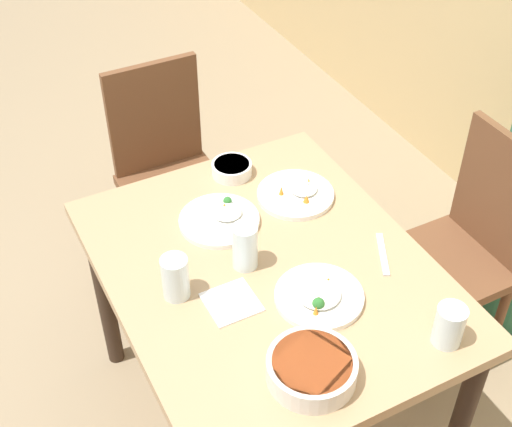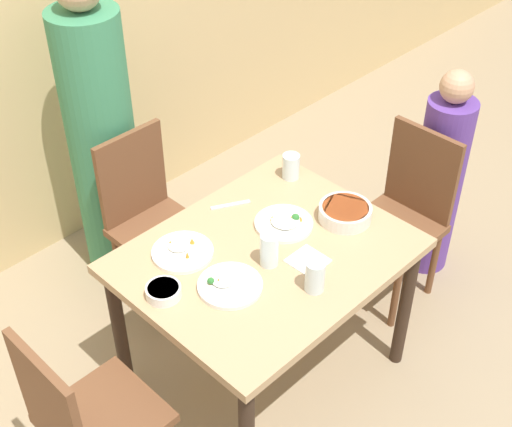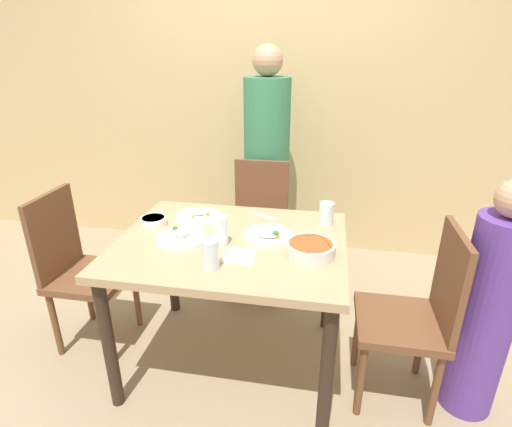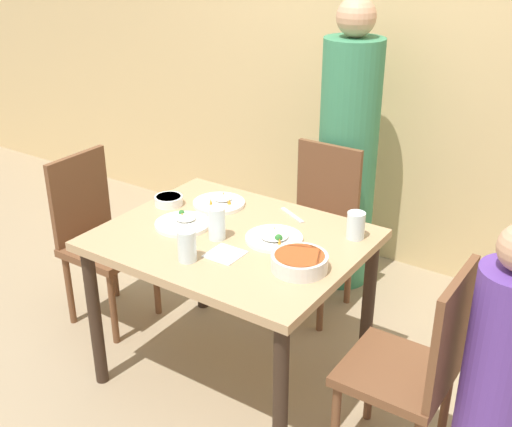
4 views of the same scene
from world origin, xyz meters
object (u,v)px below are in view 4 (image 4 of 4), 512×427
Objects in this scene: person_adult at (348,159)px; glass_water_tall at (356,225)px; plate_rice_adult at (183,223)px; chair_child_spot at (415,366)px; person_child at (496,385)px; chair_adult_spot at (317,224)px; bowl_curry at (299,262)px.

person_adult reaches higher than glass_water_tall.
chair_child_spot is at bearing -2.02° from plate_rice_adult.
person_adult reaches higher than person_child.
person_adult is (-0.00, 0.34, 0.28)m from chair_adult_spot.
bowl_curry reaches higher than plate_rice_adult.
chair_child_spot is at bearing -53.26° from person_adult.
glass_water_tall is (-0.74, 0.36, 0.28)m from person_child.
plate_rice_adult is at bearing -102.02° from person_adult.
chair_adult_spot and chair_child_spot have the same top height.
person_child reaches higher than bowl_curry.
glass_water_tall reaches higher than bowl_curry.
glass_water_tall is (0.71, 0.32, 0.05)m from plate_rice_adult.
chair_child_spot is 3.64× the size of plate_rice_adult.
plate_rice_adult is (-0.25, -1.17, -0.00)m from person_adult.
person_child is 9.71× the size of glass_water_tall.
plate_rice_adult is 2.11× the size of glass_water_tall.
person_adult is 7.30× the size of bowl_curry.
bowl_curry is at bearing -72.13° from person_adult.
bowl_curry is at bearing -88.82° from chair_child_spot.
person_adult is 1.43× the size of person_child.
chair_adult_spot is 0.76m from glass_water_tall.
person_child reaches higher than chair_adult_spot.
person_child is 4.61× the size of plate_rice_adult.
bowl_curry is at bearing -4.56° from plate_rice_adult.
bowl_curry is 0.90× the size of plate_rice_adult.
plate_rice_adult is (-0.25, -0.83, 0.27)m from chair_adult_spot.
plate_rice_adult is (-1.44, 0.04, 0.23)m from person_child.
chair_child_spot reaches higher than bowl_curry.
person_child is at bearing -26.29° from glass_water_tall.
glass_water_tall reaches higher than plate_rice_adult.
plate_rice_adult is (-0.64, 0.05, -0.02)m from bowl_curry.
plate_rice_adult is at bearing -106.64° from chair_adult_spot.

